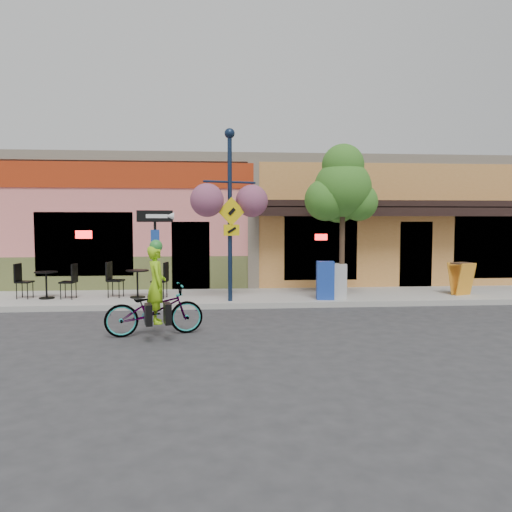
{
  "coord_description": "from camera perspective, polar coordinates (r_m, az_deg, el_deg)",
  "views": [
    {
      "loc": [
        -2.29,
        -12.53,
        2.31
      ],
      "look_at": [
        -1.17,
        0.5,
        1.4
      ],
      "focal_mm": 35.0,
      "sensor_mm": 36.0,
      "label": 1
    }
  ],
  "objects": [
    {
      "name": "ground",
      "position": [
        12.95,
        5.38,
        -6.32
      ],
      "size": [
        90.0,
        90.0,
        0.0
      ],
      "primitive_type": "plane",
      "color": "#2D2D30",
      "rests_on": "ground"
    },
    {
      "name": "sidewalk",
      "position": [
        14.88,
        4.0,
        -4.67
      ],
      "size": [
        24.0,
        3.0,
        0.15
      ],
      "primitive_type": "cube",
      "color": "#9E9B93",
      "rests_on": "ground"
    },
    {
      "name": "curb",
      "position": [
        13.47,
        4.96,
        -5.59
      ],
      "size": [
        24.0,
        0.12,
        0.15
      ],
      "primitive_type": "cube",
      "color": "#A8A59E",
      "rests_on": "ground"
    },
    {
      "name": "building",
      "position": [
        20.16,
        1.6,
        3.81
      ],
      "size": [
        18.2,
        8.2,
        4.5
      ],
      "primitive_type": null,
      "color": "#EE7B75",
      "rests_on": "ground"
    },
    {
      "name": "bicycle",
      "position": [
        10.38,
        -11.54,
        -6.05
      ],
      "size": [
        2.08,
        1.1,
        1.04
      ],
      "primitive_type": "imported",
      "rotation": [
        0.0,
        0.0,
        1.79
      ],
      "color": "maroon",
      "rests_on": "ground"
    },
    {
      "name": "cyclist_rider",
      "position": [
        10.33,
        -11.29,
        -4.56
      ],
      "size": [
        0.5,
        0.65,
        1.58
      ],
      "primitive_type": "imported",
      "rotation": [
        0.0,
        0.0,
        1.79
      ],
      "color": "#93D616",
      "rests_on": "ground"
    },
    {
      "name": "lamp_post",
      "position": [
        13.47,
        -3.0,
        4.67
      ],
      "size": [
        1.59,
        1.04,
        4.65
      ],
      "primitive_type": null,
      "rotation": [
        0.0,
        0.0,
        0.33
      ],
      "color": "#12213B",
      "rests_on": "sidewalk"
    },
    {
      "name": "one_way_sign",
      "position": [
        13.49,
        -11.42,
        -0.07
      ],
      "size": [
        0.95,
        0.28,
        2.45
      ],
      "primitive_type": null,
      "rotation": [
        0.0,
        0.0,
        0.08
      ],
      "color": "black",
      "rests_on": "sidewalk"
    },
    {
      "name": "cafe_set_left",
      "position": [
        15.12,
        -22.85,
        -2.65
      ],
      "size": [
        1.75,
        1.03,
        0.99
      ],
      "primitive_type": null,
      "rotation": [
        0.0,
        0.0,
        -0.13
      ],
      "color": "black",
      "rests_on": "sidewalk"
    },
    {
      "name": "cafe_set_right",
      "position": [
        14.5,
        -13.4,
        -2.65
      ],
      "size": [
        1.85,
        1.18,
        1.03
      ],
      "primitive_type": null,
      "rotation": [
        0.0,
        0.0,
        -0.2
      ],
      "color": "black",
      "rests_on": "sidewalk"
    },
    {
      "name": "newspaper_box_blue",
      "position": [
        13.98,
        7.91,
        -2.76
      ],
      "size": [
        0.53,
        0.48,
        1.05
      ],
      "primitive_type": null,
      "rotation": [
        0.0,
        0.0,
        -0.13
      ],
      "color": "#1B3EA6",
      "rests_on": "sidewalk"
    },
    {
      "name": "newspaper_box_grey",
      "position": [
        14.23,
        9.2,
        -2.82
      ],
      "size": [
        0.5,
        0.47,
        0.97
      ],
      "primitive_type": null,
      "rotation": [
        0.0,
        0.0,
        0.13
      ],
      "color": "#B2B2B2",
      "rests_on": "sidewalk"
    },
    {
      "name": "street_tree",
      "position": [
        14.09,
        9.84,
        3.97
      ],
      "size": [
        2.14,
        2.14,
        4.34
      ],
      "primitive_type": null,
      "rotation": [
        0.0,
        0.0,
        0.32
      ],
      "color": "#3D7A26",
      "rests_on": "sidewalk"
    },
    {
      "name": "sandwich_board",
      "position": [
        15.75,
        22.88,
        -2.46
      ],
      "size": [
        0.69,
        0.6,
        0.96
      ],
      "primitive_type": null,
      "rotation": [
        0.0,
        0.0,
        0.36
      ],
      "color": "orange",
      "rests_on": "sidewalk"
    }
  ]
}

